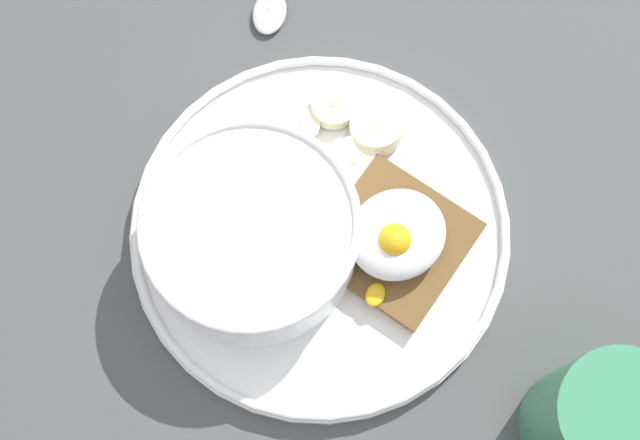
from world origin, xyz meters
The scene contains 10 objects.
ground_plane centered at (0.00, 0.00, 1.00)cm, with size 120.00×120.00×2.00cm, color #464948.
plate centered at (0.00, 0.00, 2.80)cm, with size 25.13×25.13×1.60cm.
oatmeal_bowl centered at (4.10, -1.63, 5.72)cm, with size 13.64×13.64×5.36cm.
toast_slice centered at (-3.28, 3.75, 3.64)cm, with size 10.86×10.86×1.13cm.
poached_egg centered at (-3.19, 3.80, 5.44)cm, with size 7.56×5.95×3.14cm.
banana_slice_front centered at (-5.86, -6.33, 3.56)cm, with size 3.75×3.68×1.29cm.
banana_slice_left centered at (-7.03, -3.18, 3.74)cm, with size 4.94×5.00×1.81cm.
banana_slice_back centered at (-3.20, -6.55, 3.44)cm, with size 2.73×2.71×0.95cm.
banana_slice_right centered at (-4.47, -2.19, 3.62)cm, with size 4.08×4.16×1.48cm.
coffee_mug centered at (-5.31, 19.72, 7.02)cm, with size 7.23×7.23×9.82cm.
Camera 1 is at (9.97, 13.44, 59.18)cm, focal length 50.00 mm.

